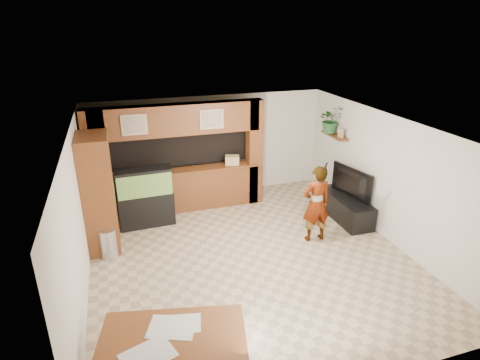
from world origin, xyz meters
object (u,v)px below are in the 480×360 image
object	(u,v)px
pantry_cabinet	(99,194)
dining_table	(174,357)
aquarium	(145,198)
television	(348,183)
person	(316,204)

from	to	relation	value
pantry_cabinet	dining_table	world-z (taller)	pantry_cabinet
aquarium	dining_table	bearing A→B (deg)	-93.14
pantry_cabinet	television	world-z (taller)	pantry_cabinet
person	aquarium	bearing A→B (deg)	-26.13
television	pantry_cabinet	bearing A→B (deg)	73.42
pantry_cabinet	aquarium	bearing A→B (deg)	36.43
aquarium	person	bearing A→B (deg)	-30.08
aquarium	television	size ratio (longest dim) A/B	1.13
aquarium	television	distance (m)	4.57
aquarium	person	size ratio (longest dim) A/B	0.82
pantry_cabinet	aquarium	size ratio (longest dim) A/B	1.74
television	dining_table	size ratio (longest dim) A/B	0.65
television	dining_table	distance (m)	5.60
television	person	xyz separation A→B (m)	(-1.13, -0.66, -0.06)
television	dining_table	xyz separation A→B (m)	(-4.50, -3.28, -0.56)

